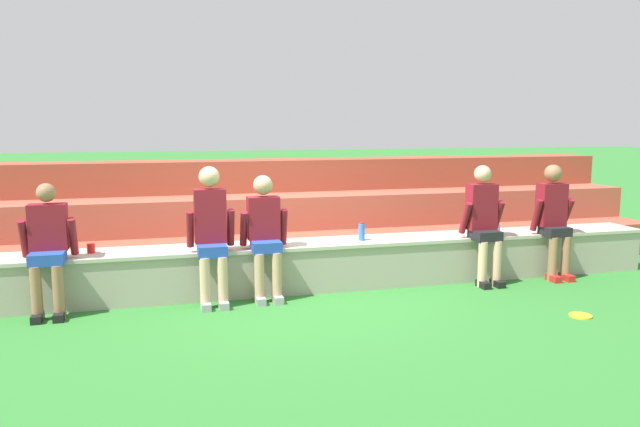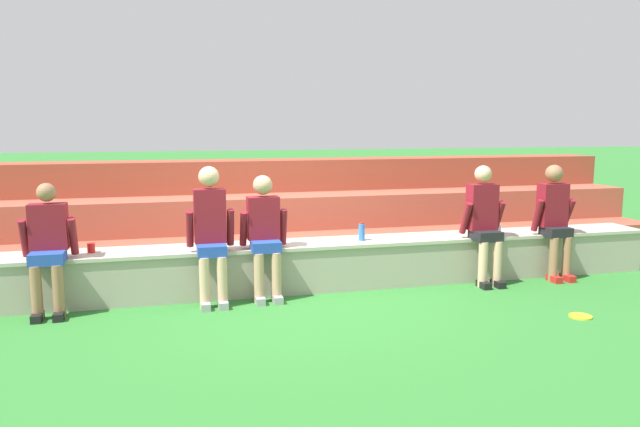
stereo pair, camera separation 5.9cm
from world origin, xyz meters
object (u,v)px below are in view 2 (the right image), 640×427
object	(u,v)px
water_bottle_near_left	(362,232)
plastic_cup_left_end	(91,248)
person_far_left	(48,244)
plastic_cup_right_end	(498,228)
frisbee	(580,316)
person_left_of_center	(211,230)
person_far_right	(555,217)
person_right_of_center	(484,220)
person_center	(264,231)

from	to	relation	value
water_bottle_near_left	plastic_cup_left_end	xyz separation A→B (m)	(-3.12, 0.08, -0.05)
plastic_cup_left_end	person_far_left	bearing A→B (deg)	-138.89
person_far_left	plastic_cup_left_end	bearing A→B (deg)	41.11
person_far_left	plastic_cup_right_end	distance (m)	5.41
plastic_cup_right_end	plastic_cup_left_end	bearing A→B (deg)	179.66
person_far_left	frisbee	world-z (taller)	person_far_left
person_left_of_center	plastic_cup_left_end	xyz separation A→B (m)	(-1.29, 0.36, -0.21)
person_far_left	water_bottle_near_left	distance (m)	3.51
person_far_left	frisbee	size ratio (longest dim) A/B	5.99
plastic_cup_left_end	plastic_cup_right_end	distance (m)	5.02
plastic_cup_left_end	person_far_right	bearing A→B (deg)	-3.56
person_left_of_center	water_bottle_near_left	distance (m)	1.86
person_left_of_center	person_far_right	bearing A→B (deg)	0.12
person_left_of_center	person_right_of_center	world-z (taller)	person_left_of_center
person_left_of_center	water_bottle_near_left	bearing A→B (deg)	8.49
person_right_of_center	plastic_cup_left_end	xyz separation A→B (m)	(-4.62, 0.36, -0.18)
person_far_left	person_right_of_center	world-z (taller)	person_right_of_center
plastic_cup_left_end	frisbee	distance (m)	5.29
water_bottle_near_left	frisbee	bearing A→B (deg)	-44.33
person_left_of_center	person_far_right	size ratio (longest dim) A/B	1.04
water_bottle_near_left	frisbee	world-z (taller)	water_bottle_near_left
person_far_left	person_left_of_center	xyz separation A→B (m)	(1.66, -0.03, 0.08)
plastic_cup_left_end	person_center	bearing A→B (deg)	-9.38
person_left_of_center	plastic_cup_right_end	distance (m)	3.76
person_far_right	plastic_cup_right_end	bearing A→B (deg)	152.33
person_left_of_center	water_bottle_near_left	xyz separation A→B (m)	(1.84, 0.27, -0.16)
person_far_right	frisbee	size ratio (longest dim) A/B	6.40
person_right_of_center	person_far_right	world-z (taller)	person_right_of_center
plastic_cup_left_end	frisbee	bearing A→B (deg)	-20.50
person_far_right	frisbee	bearing A→B (deg)	-115.58
person_center	water_bottle_near_left	distance (m)	1.26
person_center	plastic_cup_left_end	distance (m)	1.92
person_center	water_bottle_near_left	xyz separation A→B (m)	(1.23, 0.23, -0.10)
water_bottle_near_left	person_center	bearing A→B (deg)	-169.56
person_center	person_right_of_center	xyz separation A→B (m)	(2.73, -0.05, 0.03)
person_right_of_center	frisbee	size ratio (longest dim) A/B	6.44
person_center	person_right_of_center	size ratio (longest dim) A/B	0.95
person_right_of_center	frisbee	distance (m)	1.70
person_left_of_center	person_center	distance (m)	0.61
person_far_left	person_right_of_center	size ratio (longest dim) A/B	0.93
person_far_left	plastic_cup_right_end	xyz separation A→B (m)	(5.40, 0.30, -0.12)
person_right_of_center	person_far_right	size ratio (longest dim) A/B	1.01
water_bottle_near_left	frisbee	xyz separation A→B (m)	(1.80, -1.76, -0.66)
person_left_of_center	plastic_cup_left_end	distance (m)	1.35
plastic_cup_left_end	frisbee	xyz separation A→B (m)	(4.92, -1.84, -0.61)
person_far_right	plastic_cup_left_end	size ratio (longest dim) A/B	13.89
person_left_of_center	water_bottle_near_left	size ratio (longest dim) A/B	6.74
person_right_of_center	plastic_cup_right_end	world-z (taller)	person_right_of_center
person_far_right	plastic_cup_left_end	bearing A→B (deg)	176.44
person_far_right	plastic_cup_right_end	size ratio (longest dim) A/B	12.62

